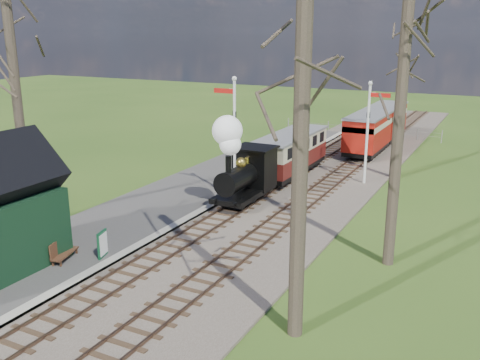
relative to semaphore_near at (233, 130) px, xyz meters
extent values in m
ellipsoid|color=#385B23|center=(-24.23, 44.00, -18.38)|extent=(57.60, 36.00, 16.20)
ellipsoid|color=#385B23|center=(-7.23, 54.00, -20.02)|extent=(64.00, 40.00, 18.00)
cube|color=brown|center=(2.07, 6.00, -3.57)|extent=(8.00, 60.00, 0.10)
cube|color=brown|center=(0.27, 6.00, -3.48)|extent=(0.07, 60.00, 0.12)
cube|color=brown|center=(1.27, 6.00, -3.48)|extent=(0.07, 60.00, 0.12)
cube|color=#38281C|center=(0.77, 6.00, -3.53)|extent=(1.60, 60.00, 0.09)
cube|color=brown|center=(2.87, 6.00, -3.48)|extent=(0.07, 60.00, 0.12)
cube|color=brown|center=(3.87, 6.00, -3.48)|extent=(0.07, 60.00, 0.12)
cube|color=#38281C|center=(3.37, 6.00, -3.53)|extent=(1.60, 60.00, 0.09)
cube|color=#474442|center=(-2.73, -2.00, -3.52)|extent=(5.00, 44.00, 0.20)
cube|color=#B2AD9E|center=(-0.43, -2.00, -3.52)|extent=(0.40, 44.00, 0.21)
cylinder|color=silver|center=(0.07, 0.00, -0.62)|extent=(0.14, 0.14, 6.00)
sphere|color=silver|center=(0.07, 0.00, 2.48)|extent=(0.24, 0.24, 0.24)
cube|color=#B7140F|center=(-0.48, 0.00, 1.88)|extent=(1.10, 0.08, 0.22)
cube|color=black|center=(0.07, 0.00, 0.78)|extent=(0.18, 0.06, 0.30)
cylinder|color=silver|center=(5.07, 6.00, -0.87)|extent=(0.14, 0.14, 5.50)
sphere|color=silver|center=(5.07, 6.00, 1.98)|extent=(0.24, 0.24, 0.24)
cube|color=#B7140F|center=(5.62, 6.00, 1.38)|extent=(1.10, 0.08, 0.22)
cube|color=black|center=(5.07, 6.00, 0.28)|extent=(0.18, 0.06, 0.30)
cylinder|color=#382D23|center=(-6.53, -7.00, 1.88)|extent=(0.41, 0.41, 11.00)
cylinder|color=#382D23|center=(7.27, -10.00, 2.38)|extent=(0.42, 0.42, 12.00)
cylinder|color=#382D23|center=(8.57, -4.00, 1.38)|extent=(0.40, 0.40, 10.00)
cylinder|color=#382D23|center=(6.27, 8.00, 0.88)|extent=(0.39, 0.39, 9.00)
cube|color=slate|center=(1.07, 20.00, -2.87)|extent=(12.60, 0.02, 0.01)
cube|color=slate|center=(1.07, 20.00, -3.17)|extent=(12.60, 0.02, 0.02)
cylinder|color=slate|center=(1.07, 20.00, -3.12)|extent=(0.08, 0.08, 1.00)
cube|color=black|center=(0.77, -0.35, -2.98)|extent=(1.68, 3.96, 0.25)
cylinder|color=black|center=(0.77, -0.94, -2.09)|extent=(1.09, 2.57, 1.09)
cube|color=black|center=(0.77, 0.84, -1.99)|extent=(1.78, 1.58, 1.98)
cylinder|color=black|center=(0.77, -1.93, -1.20)|extent=(0.28, 0.28, 0.79)
sphere|color=gold|center=(0.77, -0.64, -1.39)|extent=(0.51, 0.51, 0.51)
sphere|color=white|center=(0.87, -1.93, -0.26)|extent=(0.99, 0.99, 0.99)
sphere|color=white|center=(0.67, -1.83, 0.34)|extent=(1.38, 1.38, 1.38)
cylinder|color=black|center=(0.27, -1.53, -3.11)|extent=(0.10, 0.63, 0.63)
cylinder|color=black|center=(1.27, -1.53, -3.11)|extent=(0.10, 0.63, 0.63)
cube|color=black|center=(0.77, 5.65, -3.08)|extent=(1.88, 6.92, 0.30)
cube|color=#581814|center=(0.77, 5.65, -2.48)|extent=(1.98, 6.92, 0.89)
cube|color=beige|center=(0.77, 5.65, -1.59)|extent=(1.98, 6.92, 0.89)
cube|color=slate|center=(0.77, 5.65, -1.10)|extent=(2.08, 7.12, 0.12)
cube|color=black|center=(3.37, 13.08, -3.06)|extent=(1.98, 5.21, 0.31)
cube|color=#9F160D|center=(3.37, 13.08, -2.43)|extent=(2.08, 5.21, 0.94)
cube|color=beige|center=(3.37, 13.08, -1.49)|extent=(2.08, 5.21, 0.94)
cube|color=slate|center=(3.37, 13.08, -0.97)|extent=(2.19, 5.42, 0.13)
cube|color=black|center=(3.37, 18.58, -3.06)|extent=(1.98, 5.21, 0.31)
cube|color=#9F160D|center=(3.37, 18.58, -2.43)|extent=(2.08, 5.21, 0.94)
cube|color=beige|center=(3.37, 18.58, -1.49)|extent=(2.08, 5.21, 0.94)
cube|color=slate|center=(3.37, 18.58, -0.97)|extent=(2.19, 5.42, 0.13)
cube|color=#0F4928|center=(-0.89, -8.67, -2.92)|extent=(0.25, 0.68, 1.00)
cube|color=silver|center=(-0.84, -8.65, -2.92)|extent=(0.18, 0.57, 0.82)
cube|color=#4F2E1C|center=(-1.94, -9.51, -3.19)|extent=(0.77, 1.44, 0.06)
cube|color=#4F2E1C|center=(-2.11, -9.56, -2.93)|extent=(0.44, 1.34, 0.59)
cube|color=#4F2E1C|center=(-1.79, -10.11, -3.32)|extent=(0.06, 0.06, 0.20)
cube|color=#4F2E1C|center=(-2.09, -8.92, -3.32)|extent=(0.06, 0.06, 0.20)
imported|color=#1C1E32|center=(-2.45, -10.46, -2.69)|extent=(0.40, 0.56, 1.46)
camera|label=1|loc=(12.03, -22.64, 4.67)|focal=40.00mm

